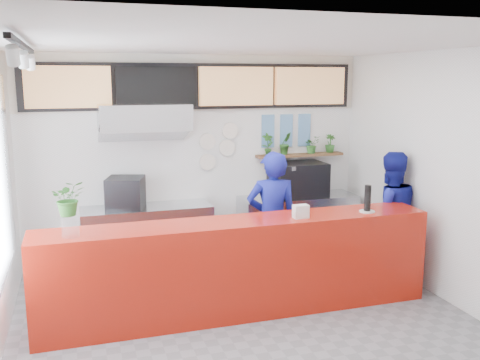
{
  "coord_description": "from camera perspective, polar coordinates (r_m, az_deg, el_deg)",
  "views": [
    {
      "loc": [
        -1.72,
        -5.12,
        2.66
      ],
      "look_at": [
        0.1,
        0.7,
        1.5
      ],
      "focal_mm": 40.0,
      "sensor_mm": 36.0,
      "label": 1
    }
  ],
  "objects": [
    {
      "name": "dec_plate_a",
      "position": [
        7.86,
        -3.51,
        4.11
      ],
      "size": [
        0.24,
        0.03,
        0.24
      ],
      "primitive_type": "cylinder",
      "rotation": [
        1.57,
        0.0,
        0.0
      ],
      "color": "silver",
      "rests_on": "wall_back"
    },
    {
      "name": "photo_frame_e",
      "position": [
        8.26,
        4.94,
        4.41
      ],
      "size": [
        0.2,
        0.02,
        0.25
      ],
      "primitive_type": "cube",
      "color": "#598CBF",
      "rests_on": "wall_back"
    },
    {
      "name": "photo_frame_d",
      "position": [
        8.15,
        2.99,
        4.35
      ],
      "size": [
        0.2,
        0.02,
        0.25
      ],
      "primitive_type": "cube",
      "color": "#598CBF",
      "rests_on": "wall_back"
    },
    {
      "name": "service_counter",
      "position": [
        6.15,
        -0.06,
        -9.29
      ],
      "size": [
        4.5,
        0.6,
        1.1
      ],
      "primitive_type": "cube",
      "color": "#A2190B",
      "rests_on": "ground"
    },
    {
      "name": "photo_frame_c",
      "position": [
        8.35,
        6.89,
        6.16
      ],
      "size": [
        0.2,
        0.02,
        0.25
      ],
      "primitive_type": "cube",
      "color": "#598CBF",
      "rests_on": "wall_back"
    },
    {
      "name": "dec_plate_d",
      "position": [
        7.94,
        -1.06,
        5.28
      ],
      "size": [
        0.24,
        0.03,
        0.24
      ],
      "primitive_type": "cylinder",
      "rotation": [
        1.57,
        0.0,
        0.0
      ],
      "color": "silver",
      "rests_on": "wall_back"
    },
    {
      "name": "right_bench",
      "position": [
        8.29,
        6.18,
        -4.75
      ],
      "size": [
        1.8,
        0.6,
        0.9
      ],
      "primitive_type": "cube",
      "color": "#B2B5BA",
      "rests_on": "ground"
    },
    {
      "name": "floor",
      "position": [
        6.01,
        1.12,
        -15.47
      ],
      "size": [
        5.0,
        5.0,
        0.0
      ],
      "primitive_type": "plane",
      "color": "slate",
      "rests_on": "ground"
    },
    {
      "name": "staff_center",
      "position": [
        6.8,
        3.44,
        -4.34
      ],
      "size": [
        0.72,
        0.54,
        1.78
      ],
      "primitive_type": "imported",
      "rotation": [
        0.0,
        0.0,
        2.95
      ],
      "color": "navy",
      "rests_on": "ground"
    },
    {
      "name": "wall_back",
      "position": [
        7.89,
        -4.6,
        2.29
      ],
      "size": [
        5.0,
        0.0,
        5.0
      ],
      "primitive_type": "plane",
      "rotation": [
        1.57,
        0.0,
        0.0
      ],
      "color": "white",
      "rests_on": "ground"
    },
    {
      "name": "hood_lip",
      "position": [
        7.36,
        -10.15,
        5.07
      ],
      "size": [
        1.2,
        0.69,
        0.31
      ],
      "primitive_type": "cube",
      "rotation": [
        -0.35,
        0.0,
        0.0
      ],
      "color": "#B2B5BA",
      "rests_on": "ceiling"
    },
    {
      "name": "prep_bench",
      "position": [
        7.7,
        -9.83,
        -6.08
      ],
      "size": [
        1.8,
        0.6,
        0.9
      ],
      "primitive_type": "cube",
      "color": "#B2B5BA",
      "rests_on": "ground"
    },
    {
      "name": "espresso_machine",
      "position": [
        8.13,
        6.2,
        0.05
      ],
      "size": [
        0.81,
        0.58,
        0.51
      ],
      "primitive_type": "cube",
      "rotation": [
        0.0,
        0.0,
        0.01
      ],
      "color": "black",
      "rests_on": "right_bench"
    },
    {
      "name": "panini_oven",
      "position": [
        7.5,
        -12.1,
        -1.35
      ],
      "size": [
        0.6,
        0.6,
        0.43
      ],
      "primitive_type": "cube",
      "rotation": [
        0.0,
        0.0,
        -0.29
      ],
      "color": "black",
      "rests_on": "prep_bench"
    },
    {
      "name": "pepper_mill",
      "position": [
        6.5,
        13.46,
        -1.88
      ],
      "size": [
        0.08,
        0.08,
        0.31
      ],
      "primitive_type": "cylinder",
      "rotation": [
        0.0,
        0.0,
        -0.05
      ],
      "color": "black",
      "rests_on": "white_plate"
    },
    {
      "name": "herb_d",
      "position": [
        8.49,
        9.58,
        3.87
      ],
      "size": [
        0.16,
        0.14,
        0.28
      ],
      "primitive_type": "imported",
      "rotation": [
        0.0,
        0.0,
        0.01
      ],
      "color": "#285D20",
      "rests_on": "herb_shelf"
    },
    {
      "name": "track_rail",
      "position": [
        5.14,
        -22.21,
        13.14
      ],
      "size": [
        0.05,
        2.4,
        0.04
      ],
      "primitive_type": "cube",
      "color": "black",
      "rests_on": "ceiling"
    },
    {
      "name": "herb_c",
      "position": [
        8.36,
        7.65,
        3.77
      ],
      "size": [
        0.29,
        0.26,
        0.27
      ],
      "primitive_type": "imported",
      "rotation": [
        0.0,
        0.0,
        0.24
      ],
      "color": "#285D20",
      "rests_on": "herb_shelf"
    },
    {
      "name": "dec_plate_c",
      "position": [
        7.9,
        -3.48,
        1.95
      ],
      "size": [
        0.24,
        0.03,
        0.24
      ],
      "primitive_type": "cylinder",
      "rotation": [
        1.57,
        0.0,
        0.0
      ],
      "color": "silver",
      "rests_on": "wall_back"
    },
    {
      "name": "dec_plate_b",
      "position": [
        7.95,
        -1.4,
        3.47
      ],
      "size": [
        0.24,
        0.03,
        0.24
      ],
      "primitive_type": "cylinder",
      "rotation": [
        1.57,
        0.0,
        0.0
      ],
      "color": "silver",
      "rests_on": "wall_back"
    },
    {
      "name": "herb_b",
      "position": [
        8.18,
        4.86,
        3.92
      ],
      "size": [
        0.21,
        0.18,
        0.34
      ],
      "primitive_type": "imported",
      "rotation": [
        0.0,
        0.0,
        0.18
      ],
      "color": "#285D20",
      "rests_on": "herb_shelf"
    },
    {
      "name": "menu_board_mid_left",
      "position": [
        7.58,
        -8.93,
        9.82
      ],
      "size": [
        1.1,
        0.1,
        0.55
      ],
      "primitive_type": "cube",
      "color": "black",
      "rests_on": "wall_back"
    },
    {
      "name": "herb_a",
      "position": [
        8.07,
        2.97,
        3.84
      ],
      "size": [
        0.19,
        0.13,
        0.34
      ],
      "primitive_type": "imported",
      "rotation": [
        0.0,
        0.0,
        0.08
      ],
      "color": "#285D20",
      "rests_on": "herb_shelf"
    },
    {
      "name": "staff_right",
      "position": [
        7.42,
        15.6,
        -3.66
      ],
      "size": [
        0.93,
        0.78,
        1.72
      ],
      "primitive_type": "imported",
      "rotation": [
        0.0,
        0.0,
        2.98
      ],
      "color": "navy",
      "rests_on": "ground"
    },
    {
      "name": "photo_frame_a",
      "position": [
        8.13,
        3.0,
        6.1
      ],
      "size": [
        0.2,
        0.02,
        0.25
      ],
      "primitive_type": "cube",
      "color": "#598CBF",
      "rests_on": "wall_back"
    },
    {
      "name": "cream_band",
      "position": [
        7.8,
        -4.71,
        10.3
      ],
      "size": [
        5.0,
        0.02,
        0.8
      ],
      "primitive_type": "cube",
      "color": "beige",
      "rests_on": "wall_back"
    },
    {
      "name": "wall_right",
      "position": [
        6.73,
        21.8,
        0.08
      ],
      "size": [
        0.0,
        5.0,
        5.0
      ],
      "primitive_type": "plane",
      "rotation": [
        1.57,
        0.0,
        -1.57
      ],
      "color": "white",
      "rests_on": "ground"
    },
    {
      "name": "soffit",
      "position": [
        7.77,
        -4.65,
        9.93
      ],
      "size": [
        4.8,
        0.04,
        0.65
      ],
      "primitive_type": "cube",
      "color": "black",
      "rests_on": "wall_back"
    },
    {
      "name": "photo_frame_f",
      "position": [
        8.38,
        6.85,
        4.46
      ],
      "size": [
        0.2,
        0.02,
        0.25
      ],
      "primitive_type": "cube",
      "color": "#598CBF",
      "rests_on": "wall_back"
    },
    {
      "name": "white_plate",
      "position": [
        6.53,
        13.39,
        -3.27
      ],
      "size": [
        0.22,
        0.22,
        0.01
      ],
      "primitive_type": "cylinder",
      "rotation": [
        0.0,
        0.0,
        0.23
      ],
      "color": "silver",
      "rests_on": "service_counter"
    },
    {
      "name": "herb_shelf",
      "position": [
        8.3,
        6.41,
        2.67
      ],
      "size": [
        1.4,
        0.18,
        0.04
      ],
      "primitive_type": "cube",
      "color": "brown",
      "rests_on": "wall_back"
    },
    {
      "name": "extraction_hood",
      "position": [
        7.34,
        -10.2,
        6.62
      ],
      "size": [
        1.2,
        0.7,
        0.35
      ],
      "primitive_type": "cube",
      "color": "#B2B5BA",
      "rests_on": "ceiling"
    },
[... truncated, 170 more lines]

